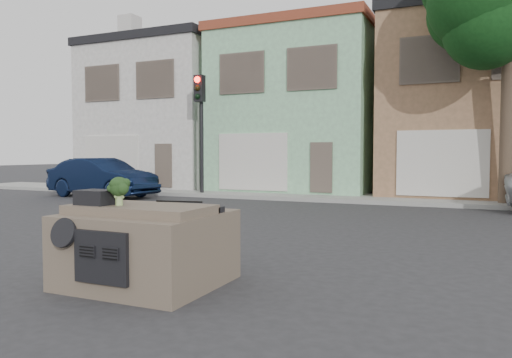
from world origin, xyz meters
The scene contains 12 objects.
ground_plane centered at (0.00, 0.00, 0.00)m, with size 120.00×120.00×0.00m, color #303033.
sidewalk centered at (0.00, 10.50, 0.07)m, with size 40.00×3.00×0.15m, color gray.
townhouse_white centered at (-11.00, 14.50, 3.77)m, with size 7.20×8.20×7.55m, color silver.
townhouse_mint centered at (-3.50, 14.50, 3.77)m, with size 7.20×8.20×7.55m, color #8FCA9A.
townhouse_tan centered at (4.00, 14.50, 3.77)m, with size 7.20×8.20×7.55m, color #956D4D.
navy_sedan centered at (-9.99, 7.48, 0.00)m, with size 1.71×4.89×1.61m, color black.
traffic_signal centered at (-6.50, 9.50, 2.55)m, with size 0.40×0.40×5.10m, color black.
tree_near centered at (5.00, 9.80, 4.25)m, with size 4.40×4.00×8.50m, color #0F3410.
car_dashboard centered at (0.00, -3.00, 0.56)m, with size 2.00×1.80×1.12m, color brown.
instrument_hump centered at (-0.58, -3.35, 1.22)m, with size 0.48×0.38×0.20m, color black.
wiper_arm centered at (0.28, -2.62, 1.13)m, with size 0.70×0.03×0.02m, color black.
broccoli centered at (-0.22, -3.32, 1.32)m, with size 0.32×0.32×0.40m, color black.
Camera 1 is at (4.18, -8.64, 1.83)m, focal length 35.00 mm.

